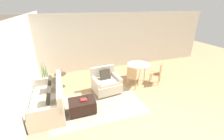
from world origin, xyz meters
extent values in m
plane|color=tan|center=(0.00, 0.00, 0.00)|extent=(20.00, 20.00, 0.00)
cube|color=silver|center=(0.00, 3.99, 1.38)|extent=(12.00, 0.06, 2.75)
cube|color=silver|center=(-3.00, 1.50, 1.38)|extent=(0.06, 12.00, 2.75)
cube|color=tan|center=(-0.94, 0.89, 0.00)|extent=(3.00, 1.77, 0.00)
cube|color=brown|center=(-0.94, 0.20, 0.00)|extent=(2.94, 0.06, 0.00)
cube|color=brown|center=(-0.94, 0.39, 0.00)|extent=(2.94, 0.06, 0.00)
cube|color=brown|center=(-0.94, 0.59, 0.00)|extent=(2.94, 0.06, 0.00)
cube|color=brown|center=(-0.94, 0.79, 0.00)|extent=(2.94, 0.06, 0.00)
cube|color=brown|center=(-0.94, 0.98, 0.00)|extent=(2.94, 0.06, 0.00)
cube|color=brown|center=(-0.94, 1.18, 0.00)|extent=(2.94, 0.06, 0.00)
cube|color=brown|center=(-0.94, 1.38, 0.00)|extent=(2.94, 0.06, 0.00)
cube|color=brown|center=(-0.94, 1.58, 0.00)|extent=(2.94, 0.06, 0.00)
cube|color=beige|center=(-2.46, 1.23, 0.21)|extent=(0.94, 1.95, 0.42)
cube|color=beige|center=(-2.06, 1.23, 0.67)|extent=(0.14, 1.95, 0.51)
cube|color=beige|center=(-2.46, 2.14, 0.55)|extent=(0.87, 0.12, 0.26)
cube|color=beige|center=(-2.46, 0.32, 0.55)|extent=(0.87, 0.12, 0.26)
cube|color=#383328|center=(-2.37, 1.67, 0.70)|extent=(0.19, 0.40, 0.41)
cube|color=#383328|center=(-2.37, 0.89, 0.70)|extent=(0.19, 0.40, 0.41)
cube|color=beige|center=(-0.41, 1.63, 0.24)|extent=(1.04, 0.94, 0.36)
cube|color=beige|center=(-0.41, 1.60, 0.47)|extent=(0.79, 0.80, 0.10)
cube|color=beige|center=(-0.45, 1.99, 0.67)|extent=(0.97, 0.22, 0.50)
cube|color=beige|center=(-0.83, 1.59, 0.52)|extent=(0.20, 0.79, 0.20)
cube|color=beige|center=(0.01, 1.68, 0.52)|extent=(0.20, 0.79, 0.20)
cylinder|color=brown|center=(-0.77, 1.25, 0.03)|extent=(0.05, 0.05, 0.06)
cylinder|color=brown|center=(0.02, 1.33, 0.03)|extent=(0.05, 0.05, 0.06)
cylinder|color=brown|center=(-0.84, 1.93, 0.03)|extent=(0.05, 0.05, 0.06)
cylinder|color=brown|center=(-0.05, 2.02, 0.03)|extent=(0.05, 0.05, 0.06)
cube|color=#383328|center=(-0.42, 1.74, 0.69)|extent=(0.40, 0.25, 0.40)
cube|color=black|center=(-1.46, 0.74, 0.23)|extent=(0.80, 0.56, 0.38)
cylinder|color=black|center=(-1.81, 0.51, 0.02)|extent=(0.04, 0.04, 0.04)
cylinder|color=black|center=(-1.12, 0.51, 0.02)|extent=(0.04, 0.04, 0.04)
cylinder|color=black|center=(-1.81, 0.97, 0.02)|extent=(0.04, 0.04, 0.04)
cylinder|color=black|center=(-1.12, 0.97, 0.02)|extent=(0.04, 0.04, 0.04)
cube|color=#B72D28|center=(-1.40, 0.73, 0.43)|extent=(0.22, 0.14, 0.02)
cube|color=#B72D28|center=(-1.41, 0.73, 0.45)|extent=(0.18, 0.16, 0.02)
cube|color=black|center=(-1.28, 0.85, 0.43)|extent=(0.05, 0.15, 0.01)
cylinder|color=brown|center=(-2.57, 2.58, 0.17)|extent=(0.40, 0.40, 0.34)
cylinder|color=black|center=(-2.57, 2.58, 0.33)|extent=(0.37, 0.37, 0.02)
cone|color=#387A42|center=(-2.48, 2.57, 0.70)|extent=(0.05, 0.13, 0.73)
cone|color=#387A42|center=(-2.54, 2.68, 0.73)|extent=(0.08, 0.06, 0.78)
cone|color=#387A42|center=(-2.59, 2.61, 0.80)|extent=(0.08, 0.07, 0.94)
cone|color=#387A42|center=(-2.66, 2.59, 0.71)|extent=(0.06, 0.14, 0.75)
cone|color=#387A42|center=(-2.60, 2.51, 0.76)|extent=(0.13, 0.08, 0.85)
cone|color=#387A42|center=(-2.54, 2.50, 0.70)|extent=(0.10, 0.07, 0.72)
cylinder|color=#4C3828|center=(-2.03, 2.59, 0.57)|extent=(0.47, 0.47, 0.02)
cylinder|color=#4C3828|center=(-2.03, 2.59, 0.29)|extent=(0.04, 0.04, 0.54)
cylinder|color=#4C3828|center=(-2.03, 2.59, 0.01)|extent=(0.26, 0.26, 0.02)
cube|color=#8C6647|center=(-2.03, 2.59, 0.67)|extent=(0.15, 0.05, 0.19)
cube|color=#B2A893|center=(-2.03, 2.58, 0.67)|extent=(0.13, 0.04, 0.16)
cube|color=#8C6647|center=(-2.03, 2.61, 0.62)|extent=(0.02, 0.04, 0.09)
cylinder|color=#99A8AD|center=(1.23, 2.19, 0.72)|extent=(1.02, 1.02, 0.01)
cylinder|color=#99999E|center=(1.04, 1.99, 0.36)|extent=(0.04, 0.04, 0.71)
cylinder|color=#99999E|center=(1.43, 1.99, 0.36)|extent=(0.04, 0.04, 0.71)
cylinder|color=#99999E|center=(1.04, 2.39, 0.36)|extent=(0.04, 0.04, 0.71)
cylinder|color=#99999E|center=(1.43, 2.39, 0.36)|extent=(0.04, 0.04, 0.71)
cube|color=tan|center=(0.71, 1.67, 0.43)|extent=(0.59, 0.59, 0.03)
cube|color=tan|center=(0.58, 1.53, 0.68)|extent=(0.29, 0.29, 0.45)
cylinder|color=tan|center=(0.97, 1.67, 0.21)|extent=(0.03, 0.03, 0.42)
cylinder|color=tan|center=(0.71, 1.92, 0.21)|extent=(0.03, 0.03, 0.42)
cylinder|color=tan|center=(0.71, 1.41, 0.21)|extent=(0.03, 0.03, 0.42)
cylinder|color=tan|center=(0.46, 1.67, 0.21)|extent=(0.03, 0.03, 0.42)
cube|color=tan|center=(1.76, 1.67, 0.43)|extent=(0.59, 0.59, 0.03)
cube|color=tan|center=(1.89, 1.53, 0.68)|extent=(0.29, 0.29, 0.45)
cylinder|color=tan|center=(1.76, 1.92, 0.21)|extent=(0.03, 0.03, 0.42)
cylinder|color=tan|center=(1.50, 1.67, 0.21)|extent=(0.03, 0.03, 0.42)
cylinder|color=tan|center=(2.01, 1.67, 0.21)|extent=(0.03, 0.03, 0.42)
cylinder|color=tan|center=(1.76, 1.41, 0.21)|extent=(0.03, 0.03, 0.42)
camera|label=1|loc=(-1.82, -3.13, 3.08)|focal=24.00mm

